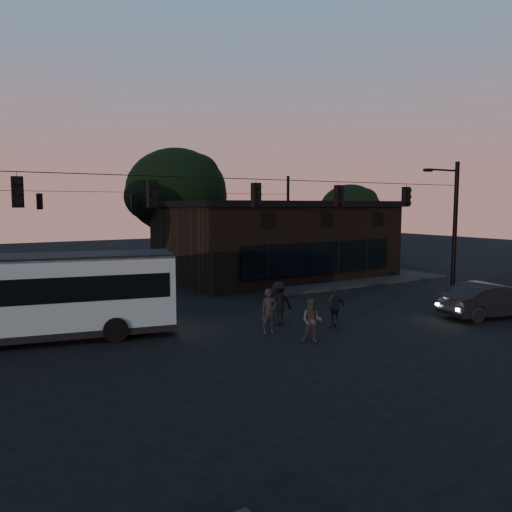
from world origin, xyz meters
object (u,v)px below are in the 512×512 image
pedestrian_c (335,307)px  pedestrian_d (279,303)px  building (275,239)px  pedestrian_a (269,311)px  car (491,300)px  bus (17,294)px  pedestrian_b (312,321)px

pedestrian_c → pedestrian_d: (-1.74, 1.63, 0.08)m
building → pedestrian_a: size_ratio=8.63×
building → car: building is taller
bus → building: bearing=39.9°
car → pedestrian_d: bearing=78.5°
bus → pedestrian_c: bearing=-9.2°
car → pedestrian_c: bearing=84.5°
bus → pedestrian_b: 11.08m
bus → pedestrian_d: 10.32m
car → pedestrian_b: (-9.56, 1.05, 0.02)m
pedestrian_a → pedestrian_d: bearing=51.9°
building → car: 16.39m
pedestrian_b → pedestrian_d: size_ratio=0.87×
bus → car: 20.16m
car → pedestrian_b: bearing=95.9°
bus → pedestrian_c: bus is taller
car → pedestrian_d: pedestrian_d is taller
pedestrian_c → bus: bearing=-19.2°
pedestrian_a → pedestrian_c: size_ratio=1.04×
bus → pedestrian_d: bus is taller
bus → car: (18.91, -6.91, -1.02)m
car → pedestrian_a: size_ratio=2.72×
pedestrian_c → pedestrian_d: bearing=-40.8°
pedestrian_b → pedestrian_c: 2.58m
pedestrian_a → pedestrian_b: size_ratio=1.09×
building → pedestrian_a: 16.23m
pedestrian_b → pedestrian_a: bearing=157.4°
building → pedestrian_a: building is taller
car → pedestrian_c: pedestrian_c is taller
car → pedestrian_a: bearing=85.9°
pedestrian_a → car: bearing=-4.8°
pedestrian_a → building: bearing=66.8°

